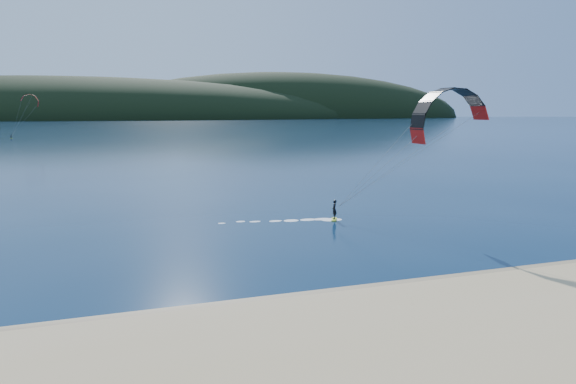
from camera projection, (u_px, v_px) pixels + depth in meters
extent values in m
plane|color=#08203A|center=(256.00, 349.00, 21.93)|extent=(1800.00, 1800.00, 0.00)
cube|color=#7F6449|center=(232.00, 310.00, 26.14)|extent=(220.00, 2.50, 0.10)
ellipsoid|color=black|center=(74.00, 119.00, 679.89)|extent=(840.00, 280.00, 110.00)
ellipsoid|color=black|center=(289.00, 118.00, 815.70)|extent=(600.00, 240.00, 140.00)
cube|color=#B7D519|center=(334.00, 219.00, 48.06)|extent=(1.04, 1.50, 0.08)
imported|color=black|center=(334.00, 210.00, 47.92)|extent=(0.66, 0.77, 1.78)
cylinder|color=gray|center=(394.00, 167.00, 47.30)|extent=(0.02, 0.02, 12.31)
cube|color=#B7D519|center=(11.00, 138.00, 193.76)|extent=(0.91, 1.24, 0.07)
imported|color=black|center=(11.00, 136.00, 193.65)|extent=(0.84, 0.90, 1.48)
cylinder|color=gray|center=(21.00, 119.00, 191.28)|extent=(0.02, 0.02, 15.23)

